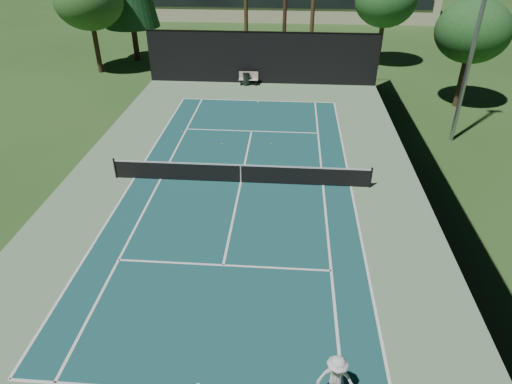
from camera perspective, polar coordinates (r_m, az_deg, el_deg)
ground at (r=22.97m, az=-1.91°, el=1.19°), size 160.00×160.00×0.00m
apron_slab at (r=22.97m, az=-1.91°, el=1.20°), size 18.00×32.00×0.01m
court_surface at (r=22.96m, az=-1.91°, el=1.22°), size 10.97×23.77×0.01m
court_lines at (r=22.96m, az=-1.91°, el=1.24°), size 11.07×23.87×0.01m
tennis_net at (r=22.69m, az=-1.94°, el=2.41°), size 12.90×0.10×1.10m
fence at (r=22.09m, az=-1.98°, el=5.79°), size 18.04×32.05×4.03m
player at (r=13.48m, az=9.94°, el=-21.97°), size 1.07×0.67×1.58m
tennis_ball_b at (r=27.02m, az=-4.27°, el=6.06°), size 0.07×0.07×0.07m
tennis_ball_c at (r=26.99m, az=1.87°, el=6.09°), size 0.06×0.06×0.06m
tennis_ball_d at (r=28.88m, az=-9.20°, el=7.44°), size 0.06×0.06×0.06m
park_bench at (r=37.11m, az=-0.95°, el=14.07°), size 1.50×0.45×1.02m
trash_bin at (r=37.00m, az=-1.21°, el=13.90°), size 0.56×0.56×0.95m
decid_tree_a at (r=42.89m, az=15.91°, el=22.02°), size 5.12×5.12×7.62m
decid_tree_b at (r=34.45m, az=25.48°, el=17.69°), size 4.80×4.80×7.14m
decid_tree_c at (r=41.52m, az=-20.21°, el=21.57°), size 5.44×5.44×8.09m
light_pole at (r=27.98m, az=25.98°, el=17.95°), size 0.90×0.25×12.22m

